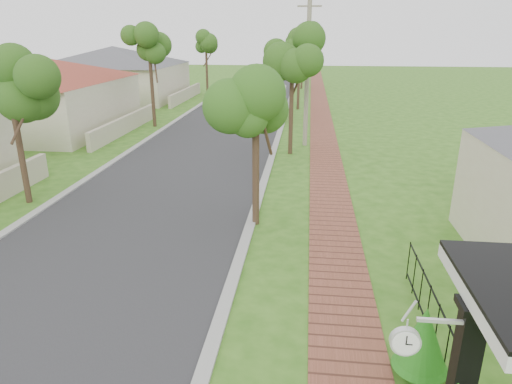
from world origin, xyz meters
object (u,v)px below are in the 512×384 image
at_px(utility_pole, 307,74).
at_px(parked_car_red, 270,107).
at_px(station_clock, 408,340).
at_px(near_tree, 256,104).
at_px(parked_car_white, 277,95).

bearing_deg(utility_pole, parked_car_red, 107.54).
bearing_deg(station_clock, utility_pole, 94.66).
xyz_separation_m(near_tree, utility_pole, (1.40, 10.89, -0.04)).
relative_size(utility_pole, station_clock, 7.42).
distance_m(parked_car_red, parked_car_white, 6.88).
bearing_deg(parked_car_white, parked_car_red, -93.72).
height_order(parked_car_white, near_tree, near_tree).
relative_size(parked_car_red, station_clock, 4.52).
bearing_deg(parked_car_white, near_tree, -91.28).
relative_size(near_tree, utility_pole, 0.65).
relative_size(parked_car_red, parked_car_white, 1.01).
height_order(near_tree, station_clock, near_tree).
xyz_separation_m(parked_car_red, utility_pole, (2.56, -8.11, 2.98)).
xyz_separation_m(parked_car_white, station_clock, (4.13, -33.96, 1.22)).
distance_m(near_tree, utility_pole, 10.98).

